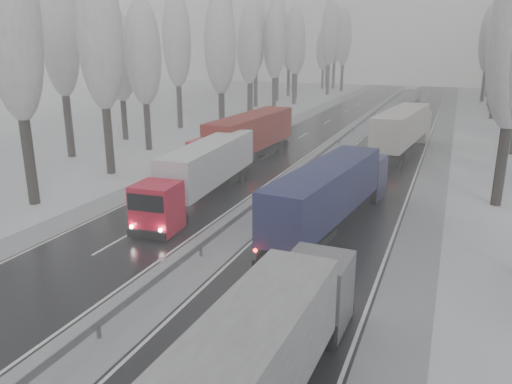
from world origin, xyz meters
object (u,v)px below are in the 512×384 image
Objects in this scene: truck_blue_box at (333,191)px; truck_red_red at (246,137)px; truck_grey_tarp at (242,381)px; box_truck_distant at (412,94)px; truck_red_white at (204,169)px; truck_cream_box at (404,127)px.

truck_blue_box is 17.32m from truck_red_red.
truck_grey_tarp is 17.50m from truck_blue_box.
box_truck_distant is at bearing 97.99° from truck_blue_box.
truck_red_white is 11.27m from truck_red_red.
truck_grey_tarp is at bearing -85.24° from box_truck_distant.
truck_cream_box reaches higher than truck_red_red.
truck_red_white is at bearing -111.52° from truck_cream_box.
truck_red_red is at bearing -96.12° from box_truck_distant.
truck_red_red is at bearing 93.62° from truck_red_white.
truck_cream_box is at bearing 92.73° from truck_blue_box.
truck_red_white is (-7.56, -71.69, 0.91)m from box_truck_distant.
box_truck_distant is (-3.49, 50.28, -1.23)m from truck_cream_box.
truck_cream_box is 1.15× the size of truck_red_white.
truck_red_red is at bearing 136.06° from truck_blue_box.
truck_grey_tarp is at bearing -65.00° from truck_red_red.
truck_red_white is (-11.30, 19.60, 0.06)m from truck_grey_tarp.
truck_blue_box is at bearing -86.07° from box_truck_distant.
truck_red_white is at bearing -93.61° from box_truck_distant.
truck_red_white reaches higher than truck_grey_tarp.
truck_grey_tarp reaches higher than box_truck_distant.
truck_blue_box is 9.76m from truck_red_white.
truck_red_white is 0.89× the size of truck_red_red.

